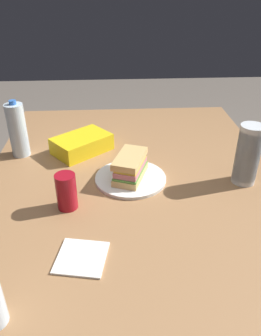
# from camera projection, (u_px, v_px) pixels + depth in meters

# --- Properties ---
(ground_plane) EXTENTS (8.00, 8.00, 0.00)m
(ground_plane) POSITION_uv_depth(u_px,v_px,m) (134.00, 327.00, 1.52)
(ground_plane) COLOR #70665B
(dining_table) EXTENTS (1.67, 1.10, 0.72)m
(dining_table) POSITION_uv_depth(u_px,v_px,m) (135.00, 213.00, 1.19)
(dining_table) COLOR #9E7047
(dining_table) RESTS_ON ground_plane
(paper_plate) EXTENTS (0.26, 0.26, 0.01)m
(paper_plate) POSITION_uv_depth(u_px,v_px,m) (130.00, 178.00, 1.24)
(paper_plate) COLOR white
(paper_plate) RESTS_ON dining_table
(sandwich) EXTENTS (0.20, 0.14, 0.08)m
(sandwich) POSITION_uv_depth(u_px,v_px,m) (130.00, 167.00, 1.22)
(sandwich) COLOR #DBB26B
(sandwich) RESTS_ON paper_plate
(soda_can_red) EXTENTS (0.07, 0.07, 0.12)m
(soda_can_red) POSITION_uv_depth(u_px,v_px,m) (66.00, 191.00, 1.07)
(soda_can_red) COLOR maroon
(soda_can_red) RESTS_ON dining_table
(chip_bag) EXTENTS (0.26, 0.27, 0.07)m
(chip_bag) POSITION_uv_depth(u_px,v_px,m) (82.00, 144.00, 1.42)
(chip_bag) COLOR yellow
(chip_bag) RESTS_ON dining_table
(water_bottle_tall) EXTENTS (0.07, 0.07, 0.24)m
(water_bottle_tall) POSITION_uv_depth(u_px,v_px,m) (18.00, 130.00, 1.35)
(water_bottle_tall) COLOR silver
(water_bottle_tall) RESTS_ON dining_table
(plastic_cup_stack) EXTENTS (0.08, 0.08, 0.22)m
(plastic_cup_stack) POSITION_uv_depth(u_px,v_px,m) (248.00, 155.00, 1.17)
(plastic_cup_stack) COLOR silver
(plastic_cup_stack) RESTS_ON dining_table
(paper_napkin) EXTENTS (0.15, 0.15, 0.01)m
(paper_napkin) POSITION_uv_depth(u_px,v_px,m) (82.00, 257.00, 0.90)
(paper_napkin) COLOR white
(paper_napkin) RESTS_ON dining_table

